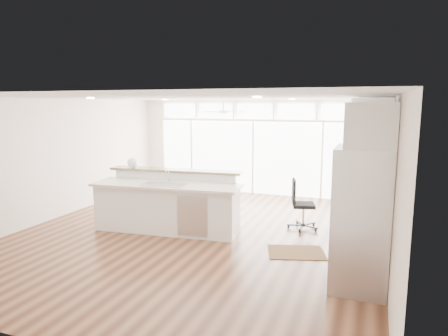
% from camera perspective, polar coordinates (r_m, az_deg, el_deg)
% --- Properties ---
extents(floor, '(7.00, 8.00, 0.02)m').
position_cam_1_polar(floor, '(8.15, -3.80, -9.39)').
color(floor, '#472616').
rests_on(floor, ground).
extents(ceiling, '(7.00, 8.00, 0.02)m').
position_cam_1_polar(ceiling, '(7.73, -4.01, 10.02)').
color(ceiling, white).
rests_on(ceiling, wall_back).
extents(wall_back, '(7.00, 0.04, 2.70)m').
position_cam_1_polar(wall_back, '(11.56, 4.32, 3.02)').
color(wall_back, white).
rests_on(wall_back, floor).
extents(wall_front, '(7.00, 0.04, 2.70)m').
position_cam_1_polar(wall_front, '(4.58, -25.19, -7.32)').
color(wall_front, white).
rests_on(wall_front, floor).
extents(wall_left, '(0.04, 8.00, 2.70)m').
position_cam_1_polar(wall_left, '(9.80, -22.90, 1.21)').
color(wall_left, white).
rests_on(wall_left, floor).
extents(wall_right, '(0.04, 8.00, 2.70)m').
position_cam_1_polar(wall_right, '(7.15, 22.58, -1.47)').
color(wall_right, white).
rests_on(wall_right, floor).
extents(glass_wall, '(5.80, 0.06, 2.08)m').
position_cam_1_polar(glass_wall, '(11.54, 4.22, 1.50)').
color(glass_wall, silver).
rests_on(glass_wall, wall_back).
extents(transom_row, '(5.90, 0.06, 0.40)m').
position_cam_1_polar(transom_row, '(11.44, 4.30, 8.12)').
color(transom_row, silver).
rests_on(transom_row, wall_back).
extents(desk_window, '(0.04, 0.85, 0.85)m').
position_cam_1_polar(desk_window, '(7.41, 22.30, 0.47)').
color(desk_window, white).
rests_on(desk_window, wall_right).
extents(ceiling_fan, '(1.16, 1.16, 0.32)m').
position_cam_1_polar(ceiling_fan, '(10.51, -0.11, 8.60)').
color(ceiling_fan, white).
rests_on(ceiling_fan, ceiling).
extents(recessed_lights, '(3.40, 3.00, 0.02)m').
position_cam_1_polar(recessed_lights, '(7.92, -3.40, 9.86)').
color(recessed_lights, white).
rests_on(recessed_lights, ceiling).
extents(oven_cabinet, '(0.64, 1.20, 2.50)m').
position_cam_1_polar(oven_cabinet, '(8.94, 20.07, 0.03)').
color(oven_cabinet, white).
rests_on(oven_cabinet, floor).
extents(desk_nook, '(0.72, 1.30, 0.76)m').
position_cam_1_polar(desk_nook, '(7.66, 19.28, -8.07)').
color(desk_nook, white).
rests_on(desk_nook, floor).
extents(upper_cabinets, '(0.64, 1.30, 0.64)m').
position_cam_1_polar(upper_cabinets, '(7.34, 20.40, 6.78)').
color(upper_cabinets, white).
rests_on(upper_cabinets, wall_right).
extents(refrigerator, '(0.76, 0.90, 2.00)m').
position_cam_1_polar(refrigerator, '(5.90, 18.98, -6.89)').
color(refrigerator, '#BBBBC0').
rests_on(refrigerator, floor).
extents(fridge_cabinet, '(0.64, 0.90, 0.60)m').
position_cam_1_polar(fridge_cabinet, '(5.69, 20.27, 5.77)').
color(fridge_cabinet, white).
rests_on(fridge_cabinet, wall_right).
extents(framed_photos, '(0.06, 0.22, 0.80)m').
position_cam_1_polar(framed_photos, '(8.05, 22.12, 0.04)').
color(framed_photos, black).
rests_on(framed_photos, wall_right).
extents(kitchen_island, '(3.13, 1.43, 1.20)m').
position_cam_1_polar(kitchen_island, '(8.23, -8.17, -4.85)').
color(kitchen_island, white).
rests_on(kitchen_island, floor).
extents(rug, '(1.13, 0.95, 0.01)m').
position_cam_1_polar(rug, '(7.26, 10.27, -11.76)').
color(rug, '#3A2412').
rests_on(rug, floor).
extents(office_chair, '(0.65, 0.62, 1.04)m').
position_cam_1_polar(office_chair, '(8.46, 11.31, -5.14)').
color(office_chair, black).
rests_on(office_chair, floor).
extents(fishbowl, '(0.25, 0.25, 0.23)m').
position_cam_1_polar(fishbowl, '(8.85, -12.93, 0.72)').
color(fishbowl, white).
rests_on(fishbowl, kitchen_island).
extents(monitor, '(0.12, 0.51, 0.43)m').
position_cam_1_polar(monitor, '(7.51, 18.90, -3.71)').
color(monitor, black).
rests_on(monitor, desk_nook).
extents(keyboard, '(0.14, 0.35, 0.02)m').
position_cam_1_polar(keyboard, '(7.57, 17.53, -5.14)').
color(keyboard, white).
rests_on(keyboard, desk_nook).
extents(potted_plant, '(0.30, 0.32, 0.23)m').
position_cam_1_polar(potted_plant, '(8.84, 20.56, 8.81)').
color(potted_plant, '#315725').
rests_on(potted_plant, oven_cabinet).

